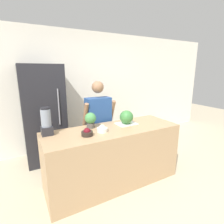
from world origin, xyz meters
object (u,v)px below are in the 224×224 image
Objects in this scene: refrigerator at (44,114)px; watermelon at (126,117)px; bowl_cream at (102,129)px; potted_plant at (90,119)px; person at (98,125)px; blender at (46,122)px; bowl_cherries at (87,133)px.

watermelon is (1.10, -1.23, 0.09)m from refrigerator.
refrigerator is 12.21× the size of bowl_cream.
refrigerator reaches higher than potted_plant.
refrigerator is at bearing 131.80° from watermelon.
watermelon is 1.43× the size of bowl_cream.
person is 1.01m from blender.
watermelon is at bearing -48.20° from refrigerator.
person is at bearing -43.26° from refrigerator.
bowl_cream is at bearing -65.81° from refrigerator.
bowl_cherries is at bearing -75.41° from refrigerator.
bowl_cherries is 0.57m from blender.
refrigerator is at bearing 114.19° from bowl_cream.
bowl_cherries is at bearing -120.27° from potted_plant.
bowl_cream is at bearing -166.23° from watermelon.
refrigerator is 4.88× the size of blender.
potted_plant reaches higher than bowl_cream.
bowl_cream is (0.24, 0.04, -0.00)m from bowl_cherries.
refrigerator is at bearing 115.47° from potted_plant.
refrigerator is 1.43m from bowl_cherries.
person reaches higher than bowl_cream.
blender is (-0.47, 0.29, 0.14)m from bowl_cherries.
blender is at bearing 147.74° from bowl_cherries.
bowl_cherries reaches higher than bowl_cream.
potted_plant reaches higher than bowl_cherries.
person reaches higher than watermelon.
bowl_cherries is at bearing -170.79° from bowl_cream.
person is at bearing 50.42° from potted_plant.
bowl_cherries is 1.01× the size of bowl_cream.
bowl_cherries is at bearing -125.64° from person.
refrigerator is 1.11m from blender.
bowl_cream is (0.60, -1.35, 0.01)m from refrigerator.
potted_plant is at bearing 59.73° from bowl_cherries.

